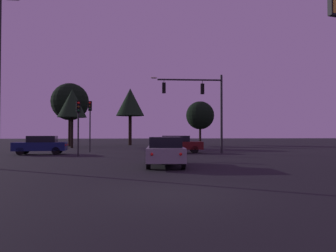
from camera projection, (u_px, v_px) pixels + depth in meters
name	position (u px, v px, depth m)	size (l,w,h in m)	color
ground_plane	(146.00, 150.00, 33.31)	(168.00, 168.00, 0.00)	black
traffic_signal_mast_arm	(201.00, 99.00, 27.07)	(6.19, 0.49, 6.76)	#232326
traffic_light_corner_left	(78.00, 117.00, 23.56)	(0.35, 0.38, 4.15)	#232326
traffic_light_corner_right	(90.00, 116.00, 29.21)	(0.30, 0.35, 4.71)	#232326
car_nearside_lane	(165.00, 151.00, 16.43)	(2.17, 4.68, 1.52)	gray
car_crossing_left	(177.00, 144.00, 28.06)	(4.64, 2.07, 1.52)	#4C0F0F
car_crossing_right	(41.00, 145.00, 25.76)	(4.23, 2.01, 1.52)	#0F1947
tree_behind_sign	(200.00, 115.00, 48.87)	(4.35, 4.35, 6.73)	black
tree_left_far	(72.00, 104.00, 37.95)	(3.43, 3.43, 7.03)	black
tree_center_horizon	(130.00, 102.00, 47.37)	(4.22, 4.22, 8.51)	black
tree_right_cluster	(70.00, 102.00, 43.05)	(5.07, 5.07, 8.60)	black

